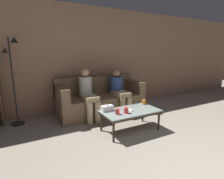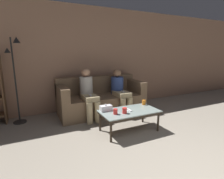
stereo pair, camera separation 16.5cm
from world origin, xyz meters
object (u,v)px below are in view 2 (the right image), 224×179
at_px(standing_lamp, 15,72).
at_px(coffee_table, 129,113).
at_px(couch, 101,99).
at_px(seated_person_mid_left, 120,90).
at_px(cup_far_center, 144,102).
at_px(cup_near_left, 115,112).
at_px(game_remote, 129,110).
at_px(tissue_box, 106,108).
at_px(cup_near_right, 125,111).
at_px(seated_person_left_end, 88,92).

bearing_deg(standing_lamp, coffee_table, -35.92).
xyz_separation_m(couch, seated_person_mid_left, (0.40, -0.24, 0.25)).
bearing_deg(cup_far_center, coffee_table, -157.78).
xyz_separation_m(cup_near_left, seated_person_mid_left, (0.64, 1.04, 0.12)).
xyz_separation_m(couch, standing_lamp, (-1.80, 0.14, 0.76)).
relative_size(cup_far_center, seated_person_mid_left, 0.09).
bearing_deg(cup_near_left, game_remote, 10.81).
distance_m(game_remote, standing_lamp, 2.42).
height_order(couch, tissue_box, couch).
bearing_deg(coffee_table, game_remote, -86.42).
distance_m(couch, cup_near_right, 1.32).
xyz_separation_m(game_remote, seated_person_left_end, (-0.48, 0.98, 0.18)).
xyz_separation_m(tissue_box, seated_person_left_end, (-0.08, 0.79, 0.14)).
relative_size(cup_near_right, standing_lamp, 0.06).
xyz_separation_m(cup_near_left, cup_near_right, (0.17, -0.03, 0.00)).
bearing_deg(coffee_table, cup_far_center, 22.22).
relative_size(standing_lamp, seated_person_left_end, 1.57).
relative_size(coffee_table, standing_lamp, 0.61).
xyz_separation_m(coffee_table, standing_lamp, (-1.88, 1.36, 0.72)).
xyz_separation_m(couch, coffee_table, (0.08, -1.22, 0.03)).
xyz_separation_m(couch, cup_near_left, (-0.24, -1.28, 0.12)).
distance_m(couch, cup_far_center, 1.17).
bearing_deg(standing_lamp, tissue_box, -38.32).
height_order(cup_near_left, seated_person_mid_left, seated_person_mid_left).
height_order(cup_far_center, tissue_box, tissue_box).
bearing_deg(coffee_table, cup_near_right, -148.98).
bearing_deg(seated_person_left_end, coffee_table, -63.98).
relative_size(cup_near_left, cup_far_center, 0.99).
relative_size(game_remote, seated_person_left_end, 0.13).
bearing_deg(tissue_box, cup_near_left, -73.40).
distance_m(cup_near_left, seated_person_mid_left, 1.23).
bearing_deg(game_remote, couch, 93.71).
height_order(coffee_table, seated_person_mid_left, seated_person_mid_left).
xyz_separation_m(couch, cup_far_center, (0.55, -1.03, 0.12)).
relative_size(cup_far_center, standing_lamp, 0.06).
bearing_deg(game_remote, cup_near_right, -148.98).
relative_size(couch, cup_near_right, 19.71).
bearing_deg(couch, coffee_table, -86.29).
height_order(couch, coffee_table, couch).
bearing_deg(cup_near_left, tissue_box, 106.60).
bearing_deg(standing_lamp, cup_far_center, -26.50).
bearing_deg(tissue_box, couch, 73.00).
relative_size(cup_near_left, seated_person_mid_left, 0.09).
xyz_separation_m(cup_near_right, game_remote, (0.15, 0.09, -0.04)).
height_order(coffee_table, cup_far_center, cup_far_center).
distance_m(cup_near_right, seated_person_mid_left, 1.18).
xyz_separation_m(cup_near_left, seated_person_left_end, (-0.16, 1.04, 0.15)).
distance_m(cup_near_left, tissue_box, 0.26).
bearing_deg(seated_person_mid_left, cup_near_left, -121.65).
height_order(couch, cup_far_center, couch).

